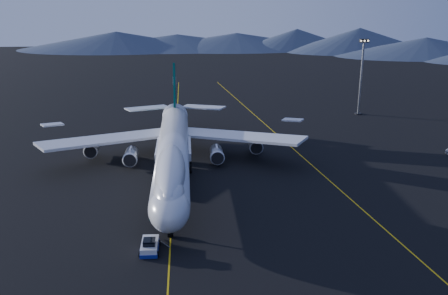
{
  "coord_description": "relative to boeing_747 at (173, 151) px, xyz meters",
  "views": [
    {
      "loc": [
        3.03,
        -98.29,
        37.99
      ],
      "look_at": [
        10.64,
        0.71,
        6.0
      ],
      "focal_mm": 40.0,
      "sensor_mm": 36.0,
      "label": 1
    }
  ],
  "objects": [
    {
      "name": "ground",
      "position": [
        -0.0,
        -0.03,
        -5.81
      ],
      "size": [
        500.0,
        500.0,
        0.0
      ],
      "primitive_type": "plane",
      "color": "black",
      "rests_on": "ground"
    },
    {
      "name": "taxiway_line_main",
      "position": [
        -0.0,
        -0.03,
        -5.8
      ],
      "size": [
        0.25,
        220.0,
        0.01
      ],
      "primitive_type": "cube",
      "color": "#E0B60D",
      "rests_on": "ground"
    },
    {
      "name": "taxiway_line_side",
      "position": [
        30.0,
        9.97,
        -5.8
      ],
      "size": [
        28.08,
        198.09,
        0.01
      ],
      "primitive_type": "cube",
      "rotation": [
        0.0,
        0.0,
        0.14
      ],
      "color": "#E0B60D",
      "rests_on": "ground"
    },
    {
      "name": "boeing_747",
      "position": [
        0.0,
        0.0,
        0.0
      ],
      "size": [
        59.62,
        72.43,
        19.37
      ],
      "color": "silver",
      "rests_on": "ground"
    },
    {
      "name": "pushback_tug",
      "position": [
        -3.0,
        -30.73,
        -5.1
      ],
      "size": [
        3.08,
        5.23,
        2.25
      ],
      "rotation": [
        0.0,
        0.0,
        -0.02
      ],
      "color": "silver",
      "rests_on": "ground"
    },
    {
      "name": "floodlight_mast",
      "position": [
        56.66,
        50.13,
        5.95
      ],
      "size": [
        2.87,
        2.15,
        23.23
      ],
      "rotation": [
        0.0,
        0.0,
        -0.42
      ],
      "color": "black",
      "rests_on": "ground"
    }
  ]
}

